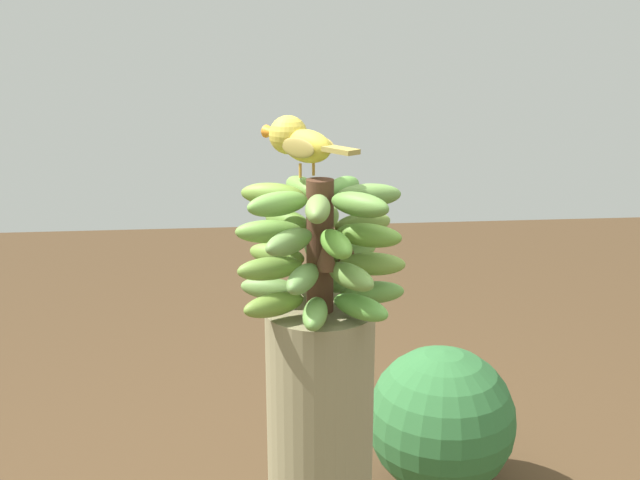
% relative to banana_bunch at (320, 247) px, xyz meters
% --- Properties ---
extents(banana_bunch, '(0.29, 0.29, 0.23)m').
position_rel_banana_bunch_xyz_m(banana_bunch, '(0.00, 0.00, 0.00)').
color(banana_bunch, '#4C2D1E').
rests_on(banana_bunch, banana_tree).
extents(perched_bird, '(0.15, 0.20, 0.10)m').
position_rel_banana_bunch_xyz_m(perched_bird, '(0.03, -0.05, 0.17)').
color(perched_bird, '#C68933').
rests_on(perched_bird, banana_bunch).
extents(tropical_shrub, '(0.44, 0.44, 0.47)m').
position_rel_banana_bunch_xyz_m(tropical_shrub, '(-0.43, -0.74, -0.77)').
color(tropical_shrub, brown).
rests_on(tropical_shrub, ground).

